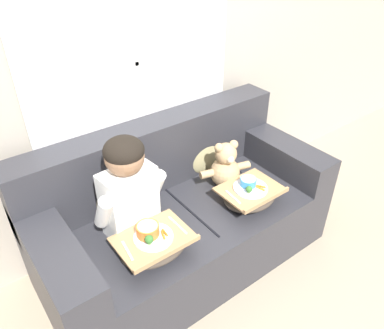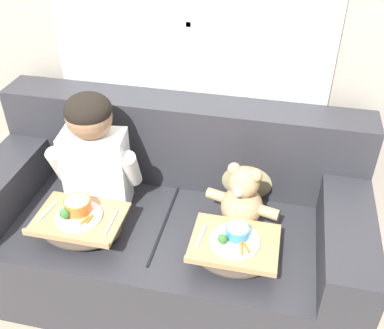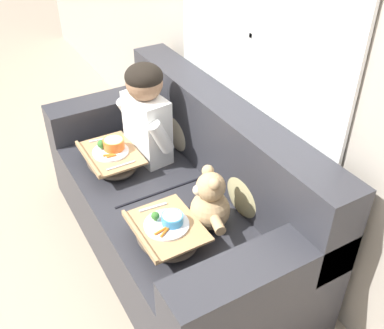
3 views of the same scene
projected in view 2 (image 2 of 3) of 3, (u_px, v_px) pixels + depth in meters
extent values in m
plane|color=tan|center=(170.00, 278.00, 2.47)|extent=(14.00, 14.00, 0.00)
cube|color=#A89E8E|center=(191.00, 11.00, 2.14)|extent=(8.00, 0.05, 2.60)
cube|color=white|center=(189.00, 24.00, 2.13)|extent=(1.40, 0.02, 1.38)
cube|color=black|center=(189.00, 23.00, 2.13)|extent=(1.35, 0.01, 1.33)
cube|color=white|center=(189.00, 24.00, 2.13)|extent=(0.02, 0.02, 1.33)
cube|color=white|center=(189.00, 24.00, 2.13)|extent=(1.35, 0.02, 0.02)
cube|color=#2D2D33|center=(169.00, 249.00, 2.34)|extent=(1.87, 0.89, 0.46)
cube|color=#2D2D33|center=(183.00, 141.00, 2.34)|extent=(1.87, 0.22, 0.46)
cube|color=#2D2D33|center=(11.00, 177.00, 2.29)|extent=(0.22, 0.89, 0.21)
cube|color=#2D2D33|center=(345.00, 226.00, 2.00)|extent=(0.22, 0.89, 0.21)
cube|color=black|center=(166.00, 219.00, 2.19)|extent=(0.01, 0.63, 0.01)
ellipsoid|color=#C1B293|center=(114.00, 151.00, 2.38)|extent=(0.34, 0.17, 0.36)
ellipsoid|color=tan|center=(248.00, 168.00, 2.26)|extent=(0.34, 0.16, 0.35)
cube|color=white|center=(97.00, 170.00, 2.18)|extent=(0.32, 0.20, 0.41)
sphere|color=#936B4C|center=(89.00, 117.00, 2.01)|extent=(0.21, 0.21, 0.21)
ellipsoid|color=black|center=(88.00, 110.00, 1.99)|extent=(0.22, 0.22, 0.15)
cylinder|color=white|center=(60.00, 164.00, 2.16)|extent=(0.10, 0.17, 0.22)
cylinder|color=white|center=(131.00, 169.00, 2.13)|extent=(0.10, 0.17, 0.22)
sphere|color=tan|center=(242.00, 207.00, 2.11)|extent=(0.20, 0.20, 0.20)
sphere|color=tan|center=(244.00, 182.00, 2.03)|extent=(0.14, 0.14, 0.14)
sphere|color=tan|center=(234.00, 169.00, 2.01)|extent=(0.06, 0.06, 0.06)
sphere|color=tan|center=(256.00, 175.00, 1.98)|extent=(0.06, 0.06, 0.06)
sphere|color=beige|center=(238.00, 191.00, 1.99)|extent=(0.05, 0.05, 0.05)
sphere|color=black|center=(237.00, 193.00, 1.97)|extent=(0.02, 0.02, 0.02)
cylinder|color=tan|center=(217.00, 195.00, 2.15)|extent=(0.11, 0.08, 0.05)
cylinder|color=tan|center=(268.00, 212.00, 2.05)|extent=(0.11, 0.08, 0.05)
cylinder|color=tan|center=(224.00, 228.00, 2.10)|extent=(0.07, 0.10, 0.05)
cylinder|color=tan|center=(242.00, 235.00, 2.07)|extent=(0.07, 0.10, 0.05)
ellipsoid|color=#473D33|center=(81.00, 227.00, 2.08)|extent=(0.39, 0.29, 0.10)
cube|color=tan|center=(79.00, 218.00, 2.05)|extent=(0.40, 0.30, 0.01)
cube|color=tan|center=(65.00, 238.00, 1.93)|extent=(0.40, 0.02, 0.02)
cylinder|color=silver|center=(79.00, 216.00, 2.04)|extent=(0.21, 0.21, 0.01)
cylinder|color=orange|center=(78.00, 206.00, 2.05)|extent=(0.12, 0.12, 0.06)
cylinder|color=#E5D189|center=(77.00, 201.00, 2.03)|extent=(0.11, 0.11, 0.01)
sphere|color=#38702D|center=(65.00, 213.00, 2.00)|extent=(0.05, 0.05, 0.05)
cylinder|color=#7A9E56|center=(66.00, 218.00, 2.01)|extent=(0.02, 0.02, 0.02)
cylinder|color=orange|center=(85.00, 220.00, 2.00)|extent=(0.03, 0.06, 0.01)
cylinder|color=orange|center=(90.00, 219.00, 2.01)|extent=(0.02, 0.06, 0.01)
cube|color=silver|center=(47.00, 212.00, 2.07)|extent=(0.03, 0.14, 0.01)
cube|color=silver|center=(111.00, 222.00, 2.01)|extent=(0.01, 0.17, 0.01)
ellipsoid|color=#473D33|center=(234.00, 252.00, 1.95)|extent=(0.36, 0.29, 0.10)
cube|color=tan|center=(235.00, 243.00, 1.92)|extent=(0.38, 0.30, 0.01)
cube|color=tan|center=(230.00, 266.00, 1.80)|extent=(0.38, 0.02, 0.02)
cylinder|color=silver|center=(235.00, 241.00, 1.91)|extent=(0.22, 0.22, 0.01)
cylinder|color=#3889C1|center=(237.00, 232.00, 1.92)|extent=(0.10, 0.10, 0.05)
cylinder|color=#E5D189|center=(238.00, 228.00, 1.91)|extent=(0.09, 0.09, 0.01)
sphere|color=#38702D|center=(223.00, 239.00, 1.88)|extent=(0.04, 0.04, 0.04)
cylinder|color=#7A9E56|center=(222.00, 243.00, 1.89)|extent=(0.02, 0.02, 0.02)
cylinder|color=orange|center=(241.00, 248.00, 1.86)|extent=(0.03, 0.07, 0.01)
cylinder|color=orange|center=(246.00, 247.00, 1.87)|extent=(0.04, 0.06, 0.01)
cube|color=silver|center=(201.00, 236.00, 1.94)|extent=(0.02, 0.14, 0.01)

